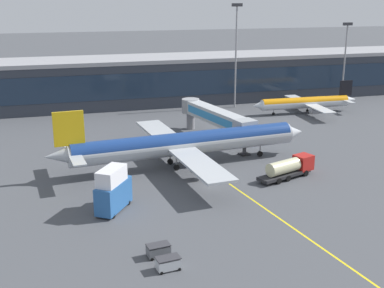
# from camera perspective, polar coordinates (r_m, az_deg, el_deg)

# --- Properties ---
(ground_plane) EXTENTS (700.00, 700.00, 0.00)m
(ground_plane) POSITION_cam_1_polar(r_m,az_deg,el_deg) (79.47, 2.04, -4.79)
(ground_plane) COLOR #47494F
(apron_lead_in_line) EXTENTS (11.52, 79.25, 0.01)m
(apron_lead_in_line) POSITION_cam_1_polar(r_m,az_deg,el_deg) (82.16, 3.62, -4.08)
(apron_lead_in_line) COLOR yellow
(apron_lead_in_line) RESTS_ON ground_plane
(terminal_building) EXTENTS (164.83, 17.46, 12.67)m
(terminal_building) POSITION_cam_1_polar(r_m,az_deg,el_deg) (141.47, -1.67, 7.39)
(terminal_building) COLOR #2D333D
(terminal_building) RESTS_ON ground_plane
(main_airliner) EXTENTS (47.60, 38.10, 11.41)m
(main_airliner) POSITION_cam_1_polar(r_m,az_deg,el_deg) (87.39, -0.83, 0.06)
(main_airliner) COLOR #B2B7BC
(main_airliner) RESTS_ON ground_plane
(jet_bridge) EXTENTS (8.49, 25.02, 6.80)m
(jet_bridge) POSITION_cam_1_polar(r_m,az_deg,el_deg) (103.18, 2.48, 3.21)
(jet_bridge) COLOR #B2B7BC
(jet_bridge) RESTS_ON ground_plane
(fuel_tanker) EXTENTS (11.01, 5.97, 3.25)m
(fuel_tanker) POSITION_cam_1_polar(r_m,az_deg,el_deg) (84.06, 10.97, -2.61)
(fuel_tanker) COLOR #232326
(fuel_tanker) RESTS_ON ground_plane
(catering_lift) EXTENTS (5.91, 7.02, 6.30)m
(catering_lift) POSITION_cam_1_polar(r_m,az_deg,el_deg) (70.55, -8.93, -5.15)
(catering_lift) COLOR #285B9E
(catering_lift) RESTS_ON ground_plane
(baggage_cart_0) EXTENTS (2.82, 1.90, 1.48)m
(baggage_cart_0) POSITION_cam_1_polar(r_m,az_deg,el_deg) (56.54, -2.72, -13.31)
(baggage_cart_0) COLOR #B2B7BC
(baggage_cart_0) RESTS_ON ground_plane
(baggage_cart_1) EXTENTS (2.82, 1.90, 1.48)m
(baggage_cart_1) POSITION_cam_1_polar(r_m,az_deg,el_deg) (59.17, -3.83, -11.87)
(baggage_cart_1) COLOR #595B60
(baggage_cart_1) RESTS_ON ground_plane
(commuter_jet_far) EXTENTS (28.39, 22.42, 7.90)m
(commuter_jet_far) POSITION_cam_1_polar(r_m,az_deg,el_deg) (130.76, 12.73, 4.59)
(commuter_jet_far) COLOR silver
(commuter_jet_far) RESTS_ON ground_plane
(apron_light_mast_0) EXTENTS (2.80, 0.50, 21.60)m
(apron_light_mast_0) POSITION_cam_1_polar(r_m,az_deg,el_deg) (147.75, 16.93, 9.58)
(apron_light_mast_0) COLOR gray
(apron_light_mast_0) RESTS_ON ground_plane
(apron_light_mast_2) EXTENTS (2.80, 0.50, 26.78)m
(apron_light_mast_2) POSITION_cam_1_polar(r_m,az_deg,el_deg) (132.80, 5.00, 10.68)
(apron_light_mast_2) COLOR gray
(apron_light_mast_2) RESTS_ON ground_plane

